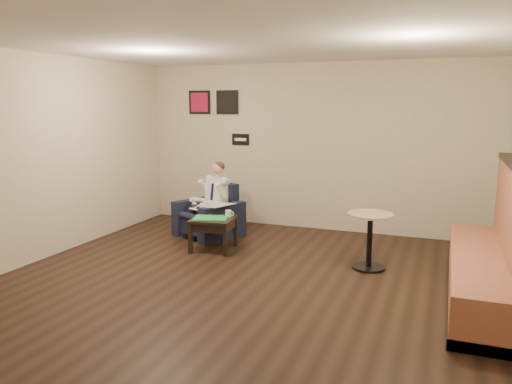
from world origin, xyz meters
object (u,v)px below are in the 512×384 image
(side_table, at_px, (213,234))
(banquette, at_px, (485,233))
(armchair, at_px, (209,211))
(coffee_mug, at_px, (228,213))
(smartphone, at_px, (220,215))
(seated_man, at_px, (203,202))
(cafe_table, at_px, (369,241))
(green_folder, at_px, (211,218))

(side_table, relative_size, banquette, 0.20)
(armchair, height_order, coffee_mug, armchair)
(side_table, height_order, smartphone, smartphone)
(coffee_mug, bearing_deg, armchair, 137.47)
(banquette, bearing_deg, side_table, 170.54)
(seated_man, bearing_deg, armchair, 90.00)
(side_table, bearing_deg, seated_man, 128.01)
(banquette, height_order, cafe_table, banquette)
(side_table, height_order, banquette, banquette)
(seated_man, relative_size, green_folder, 2.38)
(armchair, relative_size, smartphone, 5.78)
(smartphone, xyz_separation_m, cafe_table, (2.23, -0.21, -0.12))
(green_folder, relative_size, smartphone, 3.21)
(green_folder, bearing_deg, armchair, 118.68)
(side_table, relative_size, smartphone, 3.93)
(side_table, relative_size, green_folder, 1.22)
(cafe_table, bearing_deg, banquette, -23.26)
(seated_man, xyz_separation_m, cafe_table, (2.73, -0.64, -0.20))
(cafe_table, bearing_deg, green_folder, 179.82)
(armchair, bearing_deg, green_folder, -37.22)
(armchair, bearing_deg, cafe_table, 8.81)
(seated_man, bearing_deg, banquette, 7.59)
(armchair, distance_m, seated_man, 0.19)
(coffee_mug, xyz_separation_m, smartphone, (-0.14, 0.02, -0.05))
(smartphone, xyz_separation_m, banquette, (3.54, -0.77, 0.25))
(armchair, height_order, side_table, armchair)
(side_table, xyz_separation_m, banquette, (3.57, -0.60, 0.49))
(side_table, distance_m, cafe_table, 2.26)
(coffee_mug, bearing_deg, green_folder, -138.86)
(green_folder, distance_m, coffee_mug, 0.27)
(green_folder, xyz_separation_m, cafe_table, (2.29, -0.01, -0.12))
(coffee_mug, bearing_deg, banquette, -12.40)
(side_table, xyz_separation_m, green_folder, (-0.03, -0.03, 0.25))
(seated_man, distance_m, smartphone, 0.67)
(green_folder, height_order, coffee_mug, coffee_mug)
(armchair, bearing_deg, coffee_mug, -18.43)
(seated_man, bearing_deg, coffee_mug, -10.89)
(side_table, relative_size, coffee_mug, 5.79)
(coffee_mug, distance_m, cafe_table, 2.10)
(green_folder, bearing_deg, side_table, 41.14)
(smartphone, distance_m, banquette, 3.63)
(green_folder, relative_size, coffee_mug, 4.74)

